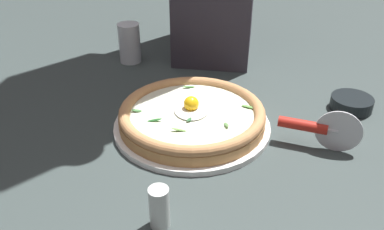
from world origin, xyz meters
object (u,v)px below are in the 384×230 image
Objects in this scene: pizza at (192,115)px; drinking_glass at (130,46)px; side_bowl at (351,103)px; pepper_shaker at (159,208)px; table_knife at (227,56)px; pizza_cutter at (315,127)px.

pizza is 2.78× the size of drinking_glass.
pepper_shaker is at bearing -49.24° from side_bowl.
side_bowl is 0.50× the size of table_knife.
pizza_cutter reaches higher than pizza.
drinking_glass reaches higher than table_knife.
table_knife is 0.29m from drinking_glass.
side_bowl is 0.61m from drinking_glass.
drinking_glass reaches higher than pizza.
table_knife is at bearing -163.48° from pizza_cutter.
pizza_cutter is (0.15, -0.13, 0.03)m from side_bowl.
pizza_cutter is at bearing 74.08° from pizza.
pepper_shaker is (0.67, -0.16, 0.03)m from table_knife.
table_knife is at bearing 166.97° from pepper_shaker.
side_bowl is at bearing 139.39° from pizza_cutter.
pizza is at bearing -105.92° from pizza_cutter.
pizza is 3.25× the size of side_bowl.
pizza is at bearing -15.05° from table_knife.
side_bowl is at bearing 102.28° from pizza.
pepper_shaker reaches higher than table_knife.
side_bowl is at bearing 40.41° from table_knife.
table_knife is at bearing 96.45° from drinking_glass.
pizza_cutter is 0.36m from pepper_shaker.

